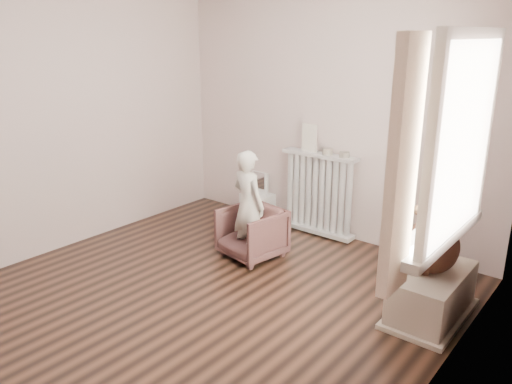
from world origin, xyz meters
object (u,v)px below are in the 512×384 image
Objects in this scene: radiator at (318,199)px; plush_cat at (459,198)px; armchair at (252,233)px; toy_bench at (432,292)px; teddy_bear at (434,231)px; toy_vanity at (257,195)px; child at (248,205)px.

plush_cat is (1.67, -0.98, 0.61)m from radiator.
armchair reaches higher than toy_bench.
toy_bench is at bearing -37.59° from teddy_bear.
toy_vanity is 0.53× the size of child.
teddy_bear is (1.49, -0.84, 0.28)m from radiator.
toy_vanity is at bearing 135.76° from armchair.
plush_cat reaches higher than child.
plush_cat is at bearing -60.16° from teddy_bear.
radiator reaches higher than toy_vanity.
radiator is 1.76m from toy_bench.
child reaches higher than armchair.
plush_cat is at bearing -30.40° from radiator.
toy_vanity is at bearing -177.81° from radiator.
child reaches higher than toy_bench.
radiator is at bearing 129.38° from teddy_bear.
toy_vanity is at bearing 163.10° from plush_cat.
radiator is 0.95m from child.
toy_vanity is 1.04m from armchair.
child reaches higher than radiator.
radiator is at bearing -90.87° from child.
teddy_bear is (-0.04, 0.01, 0.47)m from toy_bench.
teddy_bear is at bearing 163.76° from toy_bench.
armchair is 0.30m from child.
radiator is 1.12× the size of toy_bench.
teddy_bear is at bearing -29.27° from radiator.
radiator is 1.44× the size of teddy_bear.
toy_bench is at bearing 140.70° from plush_cat.
child is at bearing -100.86° from radiator.
plush_cat is at bearing -21.16° from toy_vanity.
radiator is at bearing 88.53° from armchair.
armchair is (-0.18, -0.87, -0.15)m from radiator.
child reaches higher than teddy_bear.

